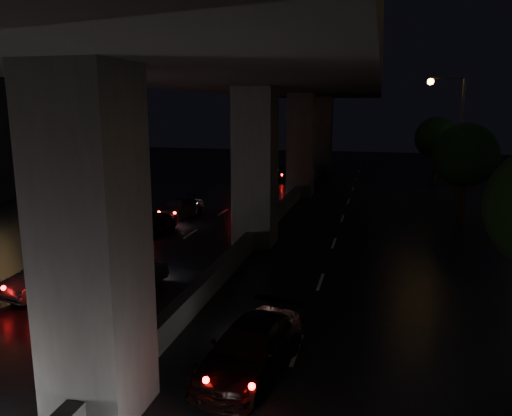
% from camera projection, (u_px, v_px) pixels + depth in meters
% --- Properties ---
extents(ground, '(120.00, 120.00, 0.00)m').
position_uv_depth(ground, '(227.00, 274.00, 21.37)').
color(ground, black).
rests_on(ground, ground).
extents(viaduct, '(12.00, 80.00, 10.50)m').
position_uv_depth(viaduct, '(255.00, 79.00, 24.44)').
color(viaduct, '#343437').
rests_on(viaduct, ground).
extents(median_barrier, '(0.45, 70.00, 0.85)m').
position_uv_depth(median_barrier, '(255.00, 235.00, 26.04)').
color(median_barrier, '#343437').
rests_on(median_barrier, ground).
extents(tree_c, '(3.80, 3.80, 6.12)m').
position_uv_depth(tree_c, '(465.00, 155.00, 29.34)').
color(tree_c, black).
rests_on(tree_c, ground).
extents(tree_d, '(3.80, 3.80, 6.12)m').
position_uv_depth(tree_d, '(437.00, 138.00, 44.55)').
color(tree_d, black).
rests_on(tree_d, ground).
extents(streetlight_far, '(2.52, 0.44, 9.00)m').
position_uv_depth(streetlight_far, '(453.00, 126.00, 34.76)').
color(streetlight_far, '#2D2D33').
rests_on(streetlight_far, ground).
extents(car_3, '(2.60, 4.83, 1.33)m').
position_uv_depth(car_3, '(250.00, 348.00, 13.44)').
color(car_3, black).
rests_on(car_3, ground).
extents(car_4, '(2.23, 4.10, 1.28)m').
position_uv_depth(car_4, '(51.00, 275.00, 19.33)').
color(car_4, black).
rests_on(car_4, ground).
extents(car_5, '(1.93, 3.49, 1.09)m').
position_uv_depth(car_5, '(131.00, 278.00, 19.32)').
color(car_5, black).
rests_on(car_5, ground).
extents(car_6, '(1.74, 3.59, 1.18)m').
position_uv_depth(car_6, '(154.00, 224.00, 27.93)').
color(car_6, black).
rests_on(car_6, ground).
extents(car_7, '(2.69, 4.49, 1.22)m').
position_uv_depth(car_7, '(179.00, 209.00, 31.90)').
color(car_7, black).
rests_on(car_7, ground).
extents(car_8, '(2.15, 3.79, 1.21)m').
position_uv_depth(car_8, '(247.00, 196.00, 36.38)').
color(car_8, black).
rests_on(car_8, ground).
extents(car_9, '(2.15, 3.88, 1.21)m').
position_uv_depth(car_9, '(258.00, 192.00, 38.13)').
color(car_9, '#46443D').
rests_on(car_9, ground).
extents(car_10, '(2.04, 4.39, 1.22)m').
position_uv_depth(car_10, '(280.00, 173.00, 48.38)').
color(car_10, black).
rests_on(car_10, ground).
extents(car_11, '(2.89, 4.97, 1.30)m').
position_uv_depth(car_11, '(246.00, 176.00, 46.56)').
color(car_11, black).
rests_on(car_11, ground).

